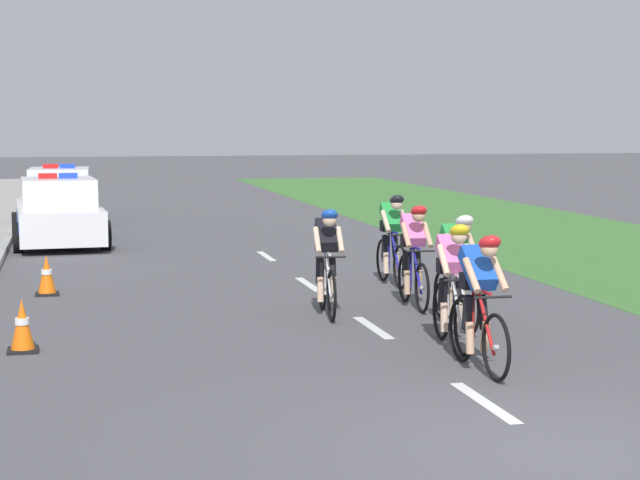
# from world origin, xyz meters

# --- Properties ---
(ground_plane) EXTENTS (160.00, 160.00, 0.00)m
(ground_plane) POSITION_xyz_m (0.00, 0.00, 0.00)
(ground_plane) COLOR #4C4C51
(grass_verge) EXTENTS (7.00, 60.00, 0.01)m
(grass_verge) POSITION_xyz_m (7.39, 14.00, 0.00)
(grass_verge) COLOR #3D7033
(grass_verge) RESTS_ON ground
(lane_markings_centre) EXTENTS (0.14, 17.60, 0.01)m
(lane_markings_centre) POSITION_xyz_m (0.00, 5.68, 0.00)
(lane_markings_centre) COLOR white
(lane_markings_centre) RESTS_ON ground
(cyclist_lead) EXTENTS (0.42, 1.72, 1.56)m
(cyclist_lead) POSITION_xyz_m (0.43, 2.95, 0.79)
(cyclist_lead) COLOR black
(cyclist_lead) RESTS_ON ground
(cyclist_second) EXTENTS (0.44, 1.72, 1.56)m
(cyclist_second) POSITION_xyz_m (0.57, 4.21, 0.79)
(cyclist_second) COLOR black
(cyclist_second) RESTS_ON ground
(cyclist_third) EXTENTS (0.42, 1.72, 1.56)m
(cyclist_third) POSITION_xyz_m (1.05, 5.38, 0.79)
(cyclist_third) COLOR black
(cyclist_third) RESTS_ON ground
(cyclist_fourth) EXTENTS (0.45, 1.72, 1.56)m
(cyclist_fourth) POSITION_xyz_m (-0.39, 6.69, 0.79)
(cyclist_fourth) COLOR black
(cyclist_fourth) RESTS_ON ground
(cyclist_fifth) EXTENTS (0.43, 1.72, 1.56)m
(cyclist_fifth) POSITION_xyz_m (1.01, 7.08, 0.79)
(cyclist_fifth) COLOR black
(cyclist_fifth) RESTS_ON ground
(cyclist_sixth) EXTENTS (0.42, 1.72, 1.56)m
(cyclist_sixth) POSITION_xyz_m (1.34, 9.30, 0.79)
(cyclist_sixth) COLOR black
(cyclist_sixth) RESTS_ON ground
(police_car_nearest) EXTENTS (2.18, 4.49, 1.59)m
(police_car_nearest) POSITION_xyz_m (-4.11, 16.81, 0.68)
(police_car_nearest) COLOR white
(police_car_nearest) RESTS_ON ground
(police_car_second) EXTENTS (2.10, 4.45, 1.59)m
(police_car_second) POSITION_xyz_m (-4.11, 22.34, 0.68)
(police_car_second) COLOR silver
(police_car_second) RESTS_ON ground
(traffic_cone_near) EXTENTS (0.36, 0.36, 0.64)m
(traffic_cone_near) POSITION_xyz_m (-4.26, 9.48, 0.31)
(traffic_cone_near) COLOR black
(traffic_cone_near) RESTS_ON ground
(traffic_cone_mid) EXTENTS (0.36, 0.36, 0.64)m
(traffic_cone_mid) POSITION_xyz_m (-4.47, 5.12, 0.31)
(traffic_cone_mid) COLOR black
(traffic_cone_mid) RESTS_ON ground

